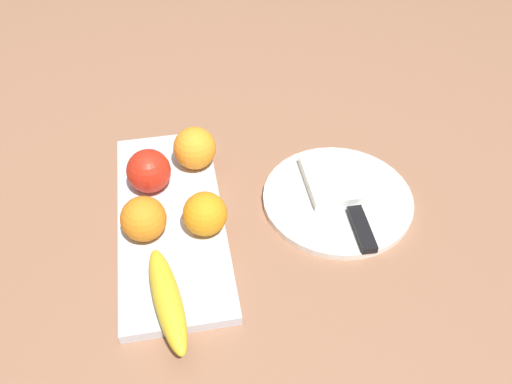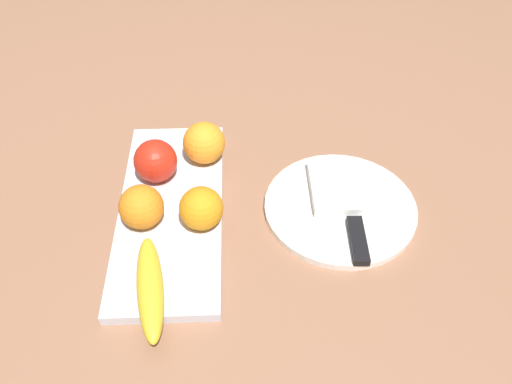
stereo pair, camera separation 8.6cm
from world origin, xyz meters
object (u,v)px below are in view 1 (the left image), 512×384
orange_near_banana (144,219)px  orange_near_apple (195,148)px  apple (149,171)px  orange_center (205,214)px  knife (359,222)px  fruit_tray (171,220)px  folded_napkin (333,180)px  banana (167,299)px  dinner_plate (337,199)px

orange_near_banana → orange_near_apple: bearing=-32.2°
apple → orange_center: apple is taller
orange_near_banana → knife: bearing=-96.0°
fruit_tray → folded_napkin: folded_napkin is taller
orange_near_banana → orange_center: orange_near_banana is taller
apple → banana: bearing=-177.0°
orange_near_apple → dinner_plate: bearing=-117.4°
orange_near_apple → folded_napkin: (-0.08, -0.22, -0.03)m
fruit_tray → apple: apple is taller
orange_near_banana → banana: bearing=-169.8°
fruit_tray → orange_near_apple: orange_near_apple is taller
apple → dinner_plate: bearing=-103.5°
orange_center → dinner_plate: size_ratio=0.27×
knife → apple: bearing=68.1°
apple → orange_near_apple: 0.09m
knife → banana: bearing=110.1°
apple → dinner_plate: size_ratio=0.29×
banana → orange_near_banana: orange_near_banana is taller
orange_center → dinner_plate: bearing=-80.8°
dinner_plate → knife: size_ratio=1.38×
orange_near_banana → knife: 0.33m
dinner_plate → apple: bearing=76.5°
banana → dinner_plate: size_ratio=0.71×
orange_center → knife: orange_center is taller
apple → knife: apple is taller
banana → knife: (0.10, -0.31, -0.02)m
apple → orange_near_apple: (0.04, -0.08, 0.00)m
folded_napkin → apple: bearing=82.2°
fruit_tray → folded_napkin: 0.28m
folded_napkin → orange_near_apple: bearing=69.3°
fruit_tray → banana: size_ratio=2.30×
banana → orange_near_apple: bearing=158.2°
fruit_tray → folded_napkin: (0.03, -0.28, 0.01)m
fruit_tray → orange_center: 0.08m
fruit_tray → orange_center: orange_center is taller
folded_napkin → orange_near_banana: bearing=101.0°
fruit_tray → orange_near_apple: size_ratio=5.54×
dinner_plate → folded_napkin: size_ratio=2.12×
orange_near_apple → orange_center: orange_near_apple is taller
knife → orange_near_apple: bearing=54.3°
orange_center → folded_napkin: size_ratio=0.58×
orange_center → dinner_plate: 0.23m
apple → fruit_tray: bearing=-160.1°
dinner_plate → orange_near_apple: bearing=62.6°
fruit_tray → knife: (-0.06, -0.29, 0.01)m
banana → orange_center: orange_center is taller
dinner_plate → fruit_tray: bearing=90.0°
orange_near_apple → folded_napkin: orange_near_apple is taller
fruit_tray → banana: 0.17m
orange_near_apple → orange_near_banana: orange_near_apple is taller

